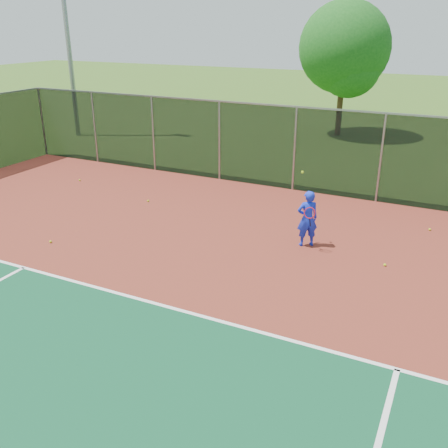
% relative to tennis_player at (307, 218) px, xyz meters
% --- Properties ---
extents(court_apron, '(30.00, 20.00, 0.02)m').
position_rel_tennis_player_xyz_m(court_apron, '(1.07, -5.43, -0.80)').
color(court_apron, maroon).
rests_on(court_apron, ground).
extents(fence_back, '(30.00, 0.06, 3.03)m').
position_rel_tennis_player_xyz_m(fence_back, '(1.07, 4.57, 0.75)').
color(fence_back, black).
rests_on(fence_back, court_apron).
extents(tennis_player, '(0.69, 0.73, 2.07)m').
position_rel_tennis_player_xyz_m(tennis_player, '(0.00, 0.00, 0.00)').
color(tennis_player, '#162CD5').
rests_on(tennis_player, court_apron).
extents(practice_ball_0, '(0.07, 0.07, 0.07)m').
position_rel_tennis_player_xyz_m(practice_ball_0, '(2.18, -0.36, -0.75)').
color(practice_ball_0, '#B1D218').
rests_on(practice_ball_0, court_apron).
extents(practice_ball_2, '(0.07, 0.07, 0.07)m').
position_rel_tennis_player_xyz_m(practice_ball_2, '(-9.69, 1.95, -0.75)').
color(practice_ball_2, '#B1D218').
rests_on(practice_ball_2, court_apron).
extents(practice_ball_3, '(0.07, 0.07, 0.07)m').
position_rel_tennis_player_xyz_m(practice_ball_3, '(-6.44, -2.97, -0.75)').
color(practice_ball_3, '#B1D218').
rests_on(practice_ball_3, court_apron).
extents(practice_ball_6, '(0.07, 0.07, 0.07)m').
position_rel_tennis_player_xyz_m(practice_ball_6, '(-5.94, 1.09, -0.75)').
color(practice_ball_6, '#B1D218').
rests_on(practice_ball_6, court_apron).
extents(practice_ball_7, '(0.07, 0.07, 0.07)m').
position_rel_tennis_player_xyz_m(practice_ball_7, '(2.98, 2.61, -0.75)').
color(practice_ball_7, '#B1D218').
rests_on(practice_ball_7, court_apron).
extents(tree_back_left, '(4.68, 4.68, 6.88)m').
position_rel_tennis_player_xyz_m(tree_back_left, '(-2.75, 14.76, 3.51)').
color(tree_back_left, '#3A2415').
rests_on(tree_back_left, ground).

